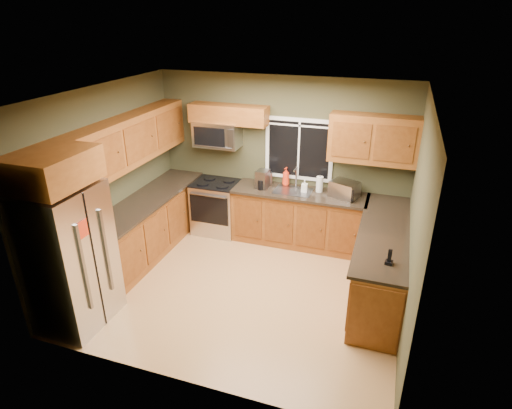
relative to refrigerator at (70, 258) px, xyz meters
The scene contains 28 objects.
floor 2.35m from the refrigerator, 36.78° to the left, with size 4.20×4.20×0.00m, color #B3824E.
ceiling 2.82m from the refrigerator, 36.78° to the left, with size 4.20×4.20×0.00m, color white.
back_wall 3.58m from the refrigerator, 60.71° to the left, with size 4.20×4.20×0.00m, color #3D3D26.
front_wall 1.86m from the refrigerator, 16.04° to the right, with size 4.20×4.20×0.00m, color #3D3D26.
left_wall 1.42m from the refrigerator, 105.52° to the left, with size 3.60×3.60×0.00m, color #3D3D26.
right_wall 4.08m from the refrigerator, 18.71° to the left, with size 3.60×3.60×0.00m, color #3D3D26.
window 3.75m from the refrigerator, 56.52° to the left, with size 1.12×0.03×1.02m.
base_cabinets_left 1.83m from the refrigerator, 91.97° to the left, with size 0.60×2.65×0.90m, color brown.
countertop_left 1.78m from the refrigerator, 91.16° to the left, with size 0.65×2.65×0.04m, color black.
base_cabinets_back 3.56m from the refrigerator, 52.43° to the left, with size 2.17×0.60×0.90m, color brown.
countertop_back 3.51m from the refrigerator, 52.18° to the left, with size 2.17×0.65×0.04m, color black.
base_cabinets_peninsula 4.02m from the refrigerator, 27.50° to the left, with size 0.60×2.52×0.90m.
countertop_peninsula 3.97m from the refrigerator, 27.77° to the left, with size 0.65×2.50×0.04m, color black.
upper_cabinets_left 2.03m from the refrigerator, 96.30° to the left, with size 0.33×2.65×0.72m, color brown.
upper_cabinets_back_left 3.28m from the refrigerator, 73.15° to the left, with size 1.30×0.33×0.30m, color brown.
upper_cabinets_back_right 4.44m from the refrigerator, 42.62° to the left, with size 1.30×0.33×0.72m, color brown.
upper_cabinet_over_fridge 1.13m from the refrigerator, behind, with size 0.72×0.90×0.38m, color brown.
refrigerator is the anchor object (origin of this frame).
range 2.89m from the refrigerator, 76.03° to the left, with size 0.76×0.69×0.94m.
microwave 3.10m from the refrigerator, 76.66° to the left, with size 0.76×0.41×0.42m.
sink 3.46m from the refrigerator, 53.87° to the left, with size 0.60×0.42×0.36m.
toaster_oven 4.00m from the refrigerator, 44.44° to the left, with size 0.49×0.45×0.26m.
coffee_maker 3.15m from the refrigerator, 60.92° to the left, with size 0.20×0.26×0.30m.
kettle 3.35m from the refrigerator, 61.96° to the left, with size 0.17×0.17×0.25m.
paper_towel_roll 3.79m from the refrigerator, 49.82° to the left, with size 0.13×0.13×0.28m.
soap_bottle_a 3.53m from the refrigerator, 58.21° to the left, with size 0.12×0.12×0.30m, color red.
soap_bottle_b 3.58m from the refrigerator, 51.60° to the left, with size 0.09×0.09×0.20m, color white.
cordless_phone 3.75m from the refrigerator, 15.58° to the left, with size 0.10×0.10×0.19m.
Camera 1 is at (1.76, -4.75, 3.59)m, focal length 30.00 mm.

